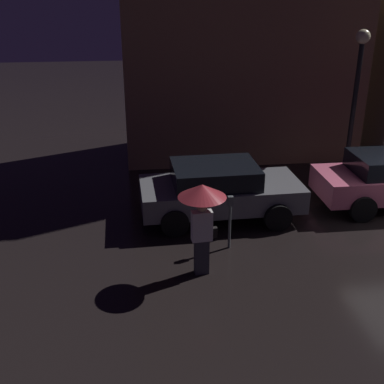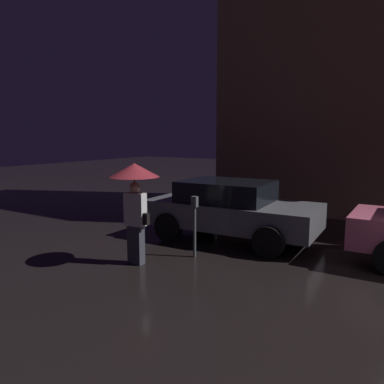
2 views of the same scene
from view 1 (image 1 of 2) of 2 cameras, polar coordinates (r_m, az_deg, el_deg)
parked_car_grey at (r=12.16m, az=3.24°, el=0.32°), size 4.09×2.03×1.42m
pedestrian_with_umbrella at (r=9.40m, az=1.21°, el=-1.61°), size 0.95×0.95×1.98m
parking_meter at (r=10.69m, az=4.52°, el=-2.90°), size 0.12×0.10×1.27m
street_lamp_near at (r=14.90m, az=18.99°, el=12.32°), size 0.40×0.40×4.39m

